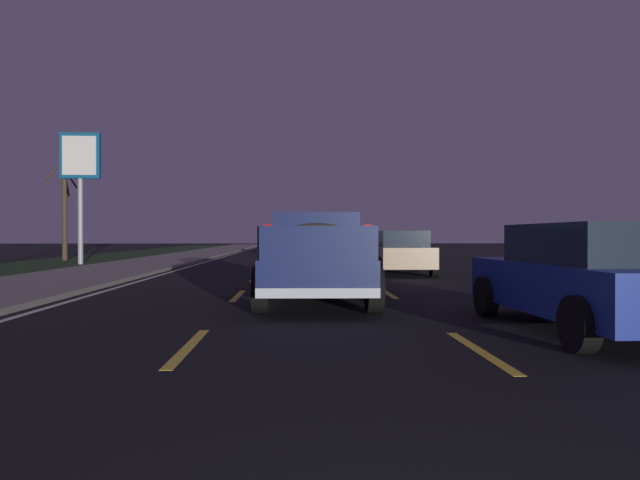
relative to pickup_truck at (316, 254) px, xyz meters
The scene contains 11 objects.
ground 16.92m from the pickup_truck, ahead, with size 144.00×144.00×0.00m, color black.
sidewalk_shoulder 18.49m from the pickup_truck, 23.80° to the left, with size 108.00×4.00×0.12m, color gray.
grass_verge 21.01m from the pickup_truck, 36.39° to the left, with size 108.00×6.00×0.01m, color #1E3819.
lane_markings 20.19m from the pickup_truck, ahead, with size 108.00×7.04×0.01m.
pickup_truck is the anchor object (origin of this frame).
sedan_blue 5.38m from the pickup_truck, 136.10° to the right, with size 4.43×2.08×1.54m.
sedan_black 26.90m from the pickup_truck, ahead, with size 4.44×2.08×1.54m.
sedan_green 23.80m from the pickup_truck, ahead, with size 4.44×2.09×1.54m.
sedan_tan 8.76m from the pickup_truck, 22.06° to the right, with size 4.43×2.06×1.54m.
gas_price_sign 19.30m from the pickup_truck, 34.80° to the left, with size 0.27×1.90×6.32m.
bare_tree_far 23.86m from the pickup_truck, 33.91° to the left, with size 1.08×1.71×5.64m.
Camera 1 is at (-1.49, 0.43, 1.37)m, focal length 31.13 mm.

